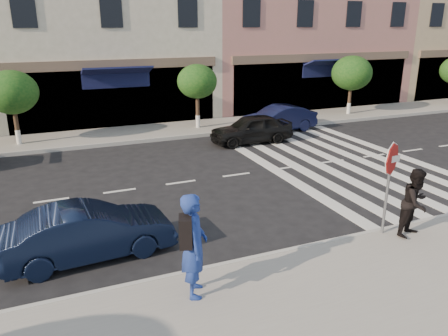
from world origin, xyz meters
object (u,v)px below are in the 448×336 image
photographer (194,245)px  car_far_right (278,119)px  car_near_mid (89,232)px  walker (415,203)px  stop_sign (391,167)px  car_far_mid (251,129)px

photographer → car_far_right: bearing=-17.9°
car_near_mid → photographer: bearing=-149.9°
walker → car_near_mid: (-7.19, 2.16, -0.37)m
car_near_mid → car_far_right: bearing=-51.3°
photographer → car_near_mid: bearing=51.6°
stop_sign → photographer: stop_sign is taller
stop_sign → photographer: size_ratio=1.14×
walker → stop_sign: bearing=131.1°
car_far_mid → car_far_right: (2.13, 1.41, 0.01)m
stop_sign → car_near_mid: size_ratio=0.62×
walker → car_near_mid: walker is taller
car_far_right → car_near_mid: bearing=-52.1°
photographer → walker: bearing=-69.5°
walker → car_far_right: 11.41m
stop_sign → walker: bearing=-36.3°
photographer → car_far_right: size_ratio=0.53×
photographer → car_near_mid: size_ratio=0.54×
stop_sign → car_far_right: stop_sign is taller
car_near_mid → car_far_mid: 10.75m
car_far_mid → photographer: bearing=-30.9°
stop_sign → car_far_right: 11.29m
walker → car_far_mid: 9.71m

